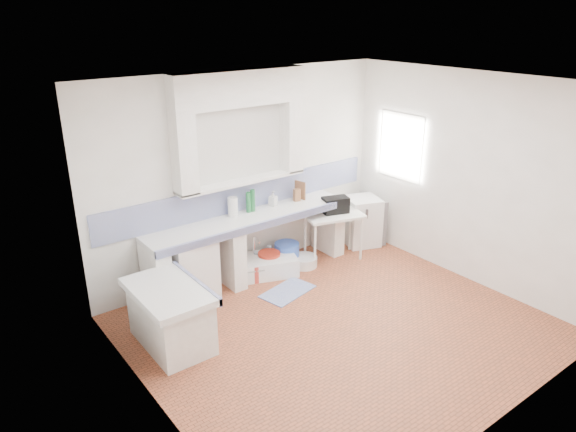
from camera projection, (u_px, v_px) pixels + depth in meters
floor at (339, 327)px, 6.25m from camera, size 4.50×4.50×0.00m
ceiling at (349, 85)px, 5.23m from camera, size 4.50×4.50×0.00m
wall_back at (244, 174)px, 7.22m from camera, size 4.50×0.00×4.50m
wall_front at (514, 289)px, 4.26m from camera, size 4.50×0.00×4.50m
wall_left at (148, 276)px, 4.47m from camera, size 0.00×4.50×4.50m
wall_right at (469, 179)px, 7.01m from camera, size 0.00×4.50×4.50m
alcove_mass at (239, 88)px, 6.64m from camera, size 1.90×0.25×0.45m
window_frame at (409, 145)px, 7.92m from camera, size 0.35×0.86×1.06m
lace_valance at (404, 121)px, 7.70m from camera, size 0.01×0.84×0.24m
counter_slab at (251, 219)px, 7.14m from camera, size 3.00×0.60×0.08m
counter_lip at (262, 225)px, 6.93m from camera, size 3.00×0.04×0.10m
counter_pier_left at (157, 279)px, 6.51m from camera, size 0.20×0.55×0.82m
counter_pier_mid at (230, 256)px, 7.11m from camera, size 0.20×0.55×0.82m
counter_pier_right at (328, 226)px, 8.09m from camera, size 0.20×0.55×0.82m
peninsula_top at (168, 291)px, 5.72m from camera, size 0.70×1.10×0.08m
peninsula_base at (171, 319)px, 5.84m from camera, size 0.60×1.00×0.62m
peninsula_lip at (196, 283)px, 5.90m from camera, size 0.04×1.10×0.10m
backsplash at (245, 195)px, 7.32m from camera, size 4.27×0.03×0.40m
stove at (189, 268)px, 6.77m from camera, size 0.62×0.60×0.82m
sink at (262, 267)px, 7.46m from camera, size 1.08×0.82×0.23m
side_table at (333, 236)px, 7.86m from camera, size 0.95×0.69×0.04m
fridge at (362, 221)px, 8.35m from camera, size 0.63×0.63×0.77m
bucket_red at (255, 271)px, 7.31m from camera, size 0.35×0.35×0.25m
bucket_orange at (269, 262)px, 7.52m from camera, size 0.42×0.42×0.30m
bucket_blue at (287, 254)px, 7.73m from camera, size 0.36×0.36×0.34m
basin_white at (304, 261)px, 7.72m from camera, size 0.49×0.49×0.15m
water_bottle_a at (257, 261)px, 7.56m from camera, size 0.09×0.09×0.29m
water_bottle_b at (269, 255)px, 7.74m from camera, size 0.09×0.09×0.30m
black_bag at (335, 205)px, 7.76m from camera, size 0.42×0.32×0.24m
green_bottle_a at (248, 202)px, 7.22m from camera, size 0.08×0.08×0.29m
green_bottle_b at (253, 200)px, 7.26m from camera, size 0.08×0.08×0.31m
knife_block at (297, 195)px, 7.67m from camera, size 0.10×0.09×0.18m
cutting_board at (300, 190)px, 7.73m from camera, size 0.05×0.20×0.27m
paper_towel at (233, 207)px, 7.08m from camera, size 0.17×0.17×0.27m
soap_bottle at (273, 199)px, 7.47m from camera, size 0.13×0.13×0.22m
rug at (288, 291)px, 7.03m from camera, size 0.80×0.56×0.01m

